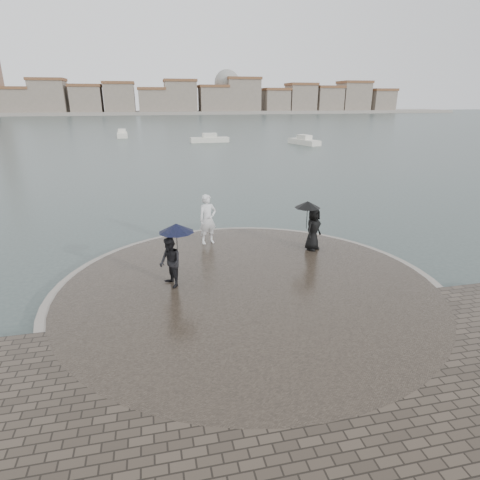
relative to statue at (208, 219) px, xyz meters
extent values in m
plane|color=#2B3835|center=(0.69, -7.74, -1.38)|extent=(400.00, 400.00, 0.00)
cylinder|color=gray|center=(0.69, -4.24, -1.22)|extent=(12.50, 12.50, 0.32)
cylinder|color=#2D261E|center=(0.69, -4.24, -1.20)|extent=(11.90, 11.90, 0.36)
imported|color=silver|center=(0.00, 0.00, 0.00)|extent=(0.85, 0.68, 2.05)
imported|color=black|center=(-1.74, -3.74, -0.22)|extent=(0.86, 0.95, 1.61)
cylinder|color=black|center=(-1.49, -3.64, 0.33)|extent=(0.02, 0.02, 0.90)
cone|color=black|center=(-1.49, -3.64, 0.88)|extent=(1.10, 1.10, 0.28)
imported|color=black|center=(3.92, -1.63, -0.18)|extent=(0.98, 0.93, 1.69)
cylinder|color=black|center=(3.67, -1.53, 0.28)|extent=(0.02, 0.02, 0.90)
cone|color=black|center=(3.67, -1.53, 0.80)|extent=(1.00, 1.00, 0.26)
cube|color=gray|center=(0.69, 155.26, -0.78)|extent=(260.00, 20.00, 1.20)
cube|color=gray|center=(-47.31, 152.26, 3.12)|extent=(10.00, 10.00, 9.00)
cube|color=brown|center=(-47.31, 152.26, 8.12)|extent=(10.60, 10.60, 1.00)
cube|color=gray|center=(-36.31, 152.26, 4.62)|extent=(12.00, 10.00, 12.00)
cube|color=brown|center=(-36.31, 152.26, 11.12)|extent=(12.60, 10.60, 1.00)
cube|color=gray|center=(-23.31, 152.26, 3.62)|extent=(11.00, 10.00, 10.00)
cube|color=brown|center=(-23.31, 152.26, 9.12)|extent=(11.60, 10.60, 1.00)
cube|color=gray|center=(-11.31, 152.26, 4.12)|extent=(11.00, 10.00, 11.00)
cube|color=brown|center=(-11.31, 152.26, 10.12)|extent=(11.60, 10.60, 1.00)
cube|color=gray|center=(0.69, 152.26, 3.12)|extent=(10.00, 10.00, 9.00)
cube|color=brown|center=(0.69, 152.26, 8.12)|extent=(10.60, 10.60, 1.00)
cube|color=gray|center=(11.69, 152.26, 4.62)|extent=(12.00, 10.00, 12.00)
cube|color=brown|center=(11.69, 152.26, 11.12)|extent=(12.60, 10.60, 1.00)
cube|color=gray|center=(24.69, 152.26, 3.62)|extent=(11.00, 10.00, 10.00)
cube|color=brown|center=(24.69, 152.26, 9.12)|extent=(11.60, 10.60, 1.00)
cube|color=gray|center=(36.69, 152.26, 5.12)|extent=(13.00, 10.00, 13.00)
cube|color=brown|center=(36.69, 152.26, 12.12)|extent=(13.60, 10.60, 1.00)
cube|color=gray|center=(50.69, 152.26, 3.12)|extent=(10.00, 10.00, 9.00)
cube|color=brown|center=(50.69, 152.26, 8.12)|extent=(10.60, 10.60, 1.00)
cube|color=gray|center=(61.69, 152.26, 4.12)|extent=(11.00, 10.00, 11.00)
cube|color=brown|center=(61.69, 152.26, 10.12)|extent=(11.60, 10.60, 1.00)
cube|color=gray|center=(73.69, 152.26, 3.62)|extent=(11.00, 10.00, 10.00)
cube|color=brown|center=(73.69, 152.26, 9.12)|extent=(11.60, 10.60, 1.00)
cube|color=gray|center=(85.69, 152.26, 4.62)|extent=(12.00, 10.00, 12.00)
cube|color=brown|center=(85.69, 152.26, 11.12)|extent=(12.60, 10.60, 1.00)
cube|color=gray|center=(98.69, 152.26, 3.12)|extent=(10.00, 10.00, 9.00)
cube|color=brown|center=(98.69, 152.26, 8.12)|extent=(10.60, 10.60, 1.00)
sphere|color=gray|center=(30.69, 154.26, 10.62)|extent=(10.00, 10.00, 10.00)
cube|color=silver|center=(6.61, 43.46, -1.13)|extent=(5.55, 1.77, 0.90)
cube|color=silver|center=(6.61, 43.46, -0.53)|extent=(2.04, 1.26, 0.90)
cube|color=silver|center=(-6.14, 54.77, -1.13)|extent=(1.89, 5.58, 0.90)
cube|color=silver|center=(-6.14, 54.77, -0.53)|extent=(1.30, 2.06, 0.90)
cube|color=silver|center=(18.91, 37.71, -1.13)|extent=(3.05, 5.73, 0.90)
cube|color=silver|center=(18.91, 37.71, -0.53)|extent=(1.70, 2.25, 0.90)
camera|label=1|loc=(-2.15, -15.53, 4.64)|focal=30.00mm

